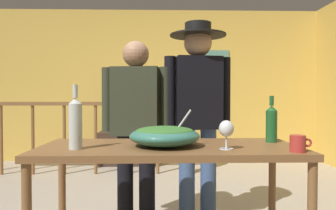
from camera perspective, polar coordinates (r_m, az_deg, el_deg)
name	(u,v)px	position (r m, az deg, el deg)	size (l,w,h in m)	color
back_wall	(155,86)	(5.51, -2.31, 3.43)	(5.60, 0.10, 2.54)	gold
framed_picture	(215,65)	(5.56, 8.31, 7.01)	(0.47, 0.03, 0.49)	slate
stair_railing	(112,128)	(4.58, -9.91, -4.01)	(3.13, 0.10, 1.06)	brown
tv_console	(128,148)	(5.25, -7.15, -7.53)	(0.90, 0.40, 0.52)	#38281E
flat_screen_tv	(127,115)	(5.16, -7.20, -1.70)	(0.65, 0.12, 0.46)	black
serving_table	(169,158)	(2.01, 0.25, -9.33)	(1.58, 0.68, 0.78)	brown
salad_bowl	(165,135)	(1.96, -0.60, -5.33)	(0.43, 0.43, 0.22)	#337060
wine_glass	(226,130)	(1.86, 10.28, -4.31)	(0.09, 0.09, 0.17)	silver
wine_bottle_clear	(75,122)	(1.91, -16.05, -2.97)	(0.08, 0.08, 0.37)	silver
wine_bottle_green	(272,123)	(2.24, 17.83, -3.06)	(0.07, 0.07, 0.31)	#1E5628
mug_red	(298,144)	(1.89, 22.02, -6.34)	(0.12, 0.08, 0.09)	#B7332D
person_standing_left	(136,120)	(2.62, -5.69, -2.63)	(0.56, 0.27, 1.53)	black
person_standing_right	(198,106)	(2.63, 5.29, -0.25)	(0.55, 0.45, 1.67)	#3D5684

